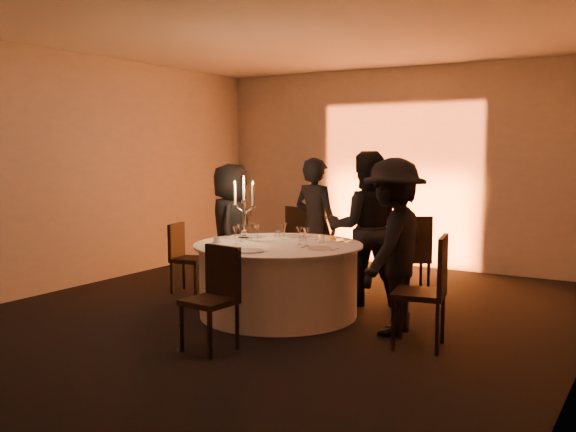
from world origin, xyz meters
The scene contains 32 objects.
floor centered at (0.00, 0.00, 0.00)m, with size 7.00×7.00×0.00m, color black.
ceiling centered at (0.00, 0.00, 3.00)m, with size 7.00×7.00×0.00m, color white.
wall_back centered at (0.00, 3.50, 1.50)m, with size 7.00×7.00×0.00m, color beige.
wall_left centered at (-3.00, 0.00, 1.50)m, with size 7.00×7.00×0.00m, color beige.
uplighter_fixture centered at (0.00, 3.20, 0.05)m, with size 0.25×0.12×0.10m, color black.
banquet_table centered at (0.00, 0.00, 0.38)m, with size 1.80×1.80×0.77m.
chair_left centered at (-1.59, 0.33, 0.48)m, with size 0.45×0.45×0.86m.
chair_back_left centered at (-0.64, 1.66, 0.57)m, with size 0.56×0.56×1.01m.
chair_back_right centered at (0.97, 1.38, 0.57)m, with size 0.61×0.61×1.00m.
chair_right centered at (1.76, -0.30, 0.58)m, with size 0.52×0.52×1.02m.
chair_front centered at (0.14, -1.28, 0.51)m, with size 0.44×0.44×0.92m.
guest_left centered at (-1.01, 0.52, 0.80)m, with size 0.78×0.51×1.60m, color black.
guest_back_left centered at (-0.20, 1.19, 0.83)m, with size 0.61×0.40×1.67m, color black.
guest_back_right centered at (0.58, 0.94, 0.88)m, with size 0.85×0.66×1.75m, color black.
guest_right centered at (1.31, -0.01, 0.85)m, with size 1.09×0.63×1.69m, color black.
plate_left centered at (-0.57, 0.29, 0.78)m, with size 0.36×0.28×0.01m.
plate_back_left centered at (-0.14, 0.55, 0.78)m, with size 0.36×0.26×0.01m.
plate_back_right centered at (0.40, 0.49, 0.79)m, with size 0.35×0.26×0.08m.
plate_right centered at (0.54, -0.08, 0.78)m, with size 0.36×0.25×0.01m.
plate_front centered at (0.03, -0.58, 0.78)m, with size 0.36×0.29×0.01m.
coffee_cup centered at (-0.61, -0.28, 0.80)m, with size 0.11×0.11×0.07m.
candelabra centered at (-0.50, 0.09, 1.02)m, with size 0.30×0.14×0.72m.
wine_glass_a centered at (-0.38, 0.05, 0.91)m, with size 0.07×0.07×0.19m.
wine_glass_b centered at (-0.09, 0.27, 0.91)m, with size 0.07×0.07×0.19m.
wine_glass_c centered at (0.32, 0.03, 0.91)m, with size 0.07×0.07×0.19m.
wine_glass_d centered at (-0.28, 0.03, 0.91)m, with size 0.07×0.07×0.19m.
wine_glass_e centered at (0.23, 0.05, 0.91)m, with size 0.07×0.07×0.19m.
wine_glass_f centered at (-0.45, -0.07, 0.91)m, with size 0.07×0.07×0.19m.
wine_glass_g centered at (-0.36, -0.27, 0.91)m, with size 0.07×0.07×0.19m.
tumbler_a centered at (0.36, 0.31, 0.82)m, with size 0.07×0.07×0.09m, color silver.
tumbler_b centered at (0.12, 0.32, 0.82)m, with size 0.07×0.07×0.09m, color silver.
tumbler_c centered at (-0.25, 0.38, 0.82)m, with size 0.07×0.07×0.09m, color silver.
Camera 1 is at (3.58, -5.73, 1.78)m, focal length 40.00 mm.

